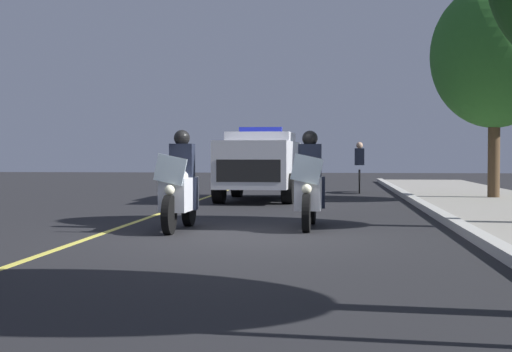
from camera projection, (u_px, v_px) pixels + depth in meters
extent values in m
plane|color=black|center=(244.00, 237.00, 12.07)|extent=(80.00, 80.00, 0.00)
cube|color=#B7B5AD|center=(474.00, 234.00, 11.71)|extent=(48.00, 0.24, 0.15)
cube|color=#E0D14C|center=(98.00, 235.00, 12.30)|extent=(48.00, 0.12, 0.01)
cylinder|color=black|center=(169.00, 215.00, 12.36)|extent=(0.64, 0.14, 0.64)
cylinder|color=black|center=(189.00, 208.00, 13.85)|extent=(0.64, 0.16, 0.64)
cube|color=silver|center=(179.00, 194.00, 13.08)|extent=(1.21, 0.47, 0.56)
ellipsoid|color=silver|center=(179.00, 177.00, 13.02)|extent=(0.57, 0.34, 0.24)
cube|color=silver|center=(170.00, 170.00, 12.44)|extent=(0.08, 0.56, 0.53)
sphere|color=#F9F4CC|center=(170.00, 190.00, 12.39)|extent=(0.17, 0.17, 0.17)
sphere|color=red|center=(163.00, 174.00, 12.59)|extent=(0.09, 0.09, 0.09)
sphere|color=#1933F2|center=(182.00, 174.00, 12.55)|extent=(0.09, 0.09, 0.09)
cube|color=black|center=(182.00, 161.00, 13.29)|extent=(0.29, 0.41, 0.60)
cube|color=black|center=(193.00, 194.00, 13.22)|extent=(0.18, 0.15, 0.56)
cube|color=black|center=(170.00, 193.00, 13.27)|extent=(0.18, 0.15, 0.56)
sphere|color=black|center=(182.00, 138.00, 13.26)|extent=(0.28, 0.28, 0.28)
cylinder|color=black|center=(306.00, 213.00, 12.73)|extent=(0.64, 0.14, 0.64)
cylinder|color=black|center=(312.00, 207.00, 14.22)|extent=(0.64, 0.16, 0.64)
cube|color=silver|center=(309.00, 193.00, 13.45)|extent=(1.21, 0.47, 0.56)
ellipsoid|color=silver|center=(309.00, 176.00, 13.39)|extent=(0.57, 0.34, 0.24)
cube|color=silver|center=(307.00, 169.00, 12.81)|extent=(0.08, 0.56, 0.53)
sphere|color=#F9F4CC|center=(307.00, 189.00, 12.76)|extent=(0.17, 0.17, 0.17)
sphere|color=red|center=(298.00, 173.00, 12.96)|extent=(0.09, 0.09, 0.09)
sphere|color=#1933F2|center=(317.00, 173.00, 12.92)|extent=(0.09, 0.09, 0.09)
cube|color=black|center=(310.00, 161.00, 13.66)|extent=(0.29, 0.41, 0.60)
cube|color=black|center=(321.00, 192.00, 13.59)|extent=(0.18, 0.15, 0.56)
cube|color=black|center=(298.00, 192.00, 13.64)|extent=(0.18, 0.15, 0.56)
sphere|color=black|center=(310.00, 138.00, 13.63)|extent=(0.28, 0.28, 0.28)
cube|color=silver|center=(260.00, 164.00, 21.49)|extent=(4.95, 2.04, 1.24)
cube|color=silver|center=(262.00, 139.00, 21.77)|extent=(2.45, 1.82, 0.36)
cube|color=#2633D8|center=(261.00, 130.00, 21.56)|extent=(0.31, 1.21, 0.14)
cube|color=black|center=(249.00, 171.00, 19.12)|extent=(0.17, 1.62, 0.56)
cylinder|color=black|center=(288.00, 189.00, 19.86)|extent=(0.81, 0.30, 0.80)
cylinder|color=black|center=(219.00, 188.00, 20.09)|extent=(0.81, 0.30, 0.80)
cylinder|color=black|center=(297.00, 184.00, 22.93)|extent=(0.81, 0.30, 0.80)
cylinder|color=black|center=(237.00, 184.00, 23.16)|extent=(0.81, 0.30, 0.80)
cylinder|color=black|center=(359.00, 184.00, 24.93)|extent=(0.66, 0.06, 0.66)
cylinder|color=black|center=(359.00, 182.00, 26.02)|extent=(0.66, 0.06, 0.66)
cube|color=black|center=(359.00, 175.00, 25.47)|extent=(1.00, 0.09, 0.36)
cube|color=black|center=(359.00, 157.00, 25.50)|extent=(0.25, 0.33, 0.56)
sphere|color=tan|center=(359.00, 145.00, 25.46)|extent=(0.22, 0.22, 0.22)
cylinder|color=#4C3823|center=(494.00, 152.00, 21.22)|extent=(0.33, 0.33, 2.51)
ellipsoid|color=#286023|center=(495.00, 55.00, 21.14)|extent=(3.51, 3.51, 4.00)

